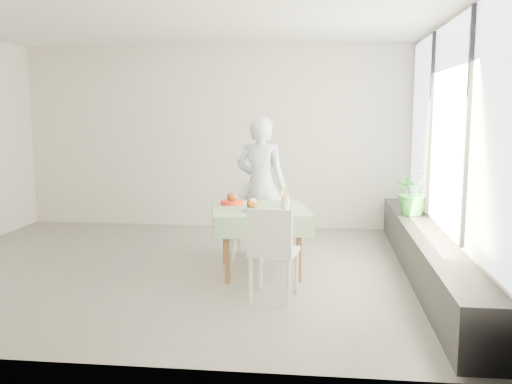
# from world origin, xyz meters

# --- Properties ---
(floor) EXTENTS (6.00, 6.00, 0.00)m
(floor) POSITION_xyz_m (0.00, 0.00, 0.00)
(floor) COLOR #605D5A
(floor) RESTS_ON ground
(ceiling) EXTENTS (6.00, 6.00, 0.00)m
(ceiling) POSITION_xyz_m (0.00, 0.00, 2.80)
(ceiling) COLOR white
(ceiling) RESTS_ON ground
(wall_back) EXTENTS (6.00, 0.02, 2.80)m
(wall_back) POSITION_xyz_m (0.00, 2.50, 1.40)
(wall_back) COLOR silver
(wall_back) RESTS_ON ground
(wall_front) EXTENTS (6.00, 0.02, 2.80)m
(wall_front) POSITION_xyz_m (0.00, -2.50, 1.40)
(wall_front) COLOR silver
(wall_front) RESTS_ON ground
(wall_right) EXTENTS (0.02, 5.00, 2.80)m
(wall_right) POSITION_xyz_m (3.00, 0.00, 1.40)
(wall_right) COLOR silver
(wall_right) RESTS_ON ground
(window_pane) EXTENTS (0.01, 4.80, 2.18)m
(window_pane) POSITION_xyz_m (2.97, 0.00, 1.65)
(window_pane) COLOR #D1E0F9
(window_pane) RESTS_ON ground
(window_ledge) EXTENTS (0.40, 4.80, 0.50)m
(window_ledge) POSITION_xyz_m (2.80, 0.00, 0.25)
(window_ledge) COLOR black
(window_ledge) RESTS_ON ground
(cafe_table) EXTENTS (1.23, 1.23, 0.74)m
(cafe_table) POSITION_xyz_m (0.97, -0.03, 0.46)
(cafe_table) COLOR brown
(cafe_table) RESTS_ON ground
(chair_far) EXTENTS (0.46, 0.46, 0.92)m
(chair_far) POSITION_xyz_m (0.79, 0.63, 0.28)
(chair_far) COLOR white
(chair_far) RESTS_ON ground
(chair_near) EXTENTS (0.49, 0.49, 0.91)m
(chair_near) POSITION_xyz_m (1.20, -0.90, 0.28)
(chair_near) COLOR white
(chair_near) RESTS_ON ground
(diner) EXTENTS (0.70, 0.52, 1.75)m
(diner) POSITION_xyz_m (0.90, 0.81, 0.88)
(diner) COLOR #91BEE8
(diner) RESTS_ON ground
(main_dish) EXTENTS (0.27, 0.27, 0.14)m
(main_dish) POSITION_xyz_m (0.93, -0.24, 0.79)
(main_dish) COLOR white
(main_dish) RESTS_ON cafe_table
(juice_cup_orange) EXTENTS (0.11, 0.11, 0.30)m
(juice_cup_orange) POSITION_xyz_m (1.25, 0.10, 0.81)
(juice_cup_orange) COLOR white
(juice_cup_orange) RESTS_ON cafe_table
(juice_cup_lemonade) EXTENTS (0.09, 0.09, 0.24)m
(juice_cup_lemonade) POSITION_xyz_m (1.26, -0.14, 0.80)
(juice_cup_lemonade) COLOR white
(juice_cup_lemonade) RESTS_ON cafe_table
(second_dish) EXTENTS (0.27, 0.27, 0.13)m
(second_dish) POSITION_xyz_m (0.63, 0.17, 0.78)
(second_dish) COLOR red
(second_dish) RESTS_ON cafe_table
(potted_plant) EXTENTS (0.70, 0.67, 0.60)m
(potted_plant) POSITION_xyz_m (2.81, 1.05, 0.80)
(potted_plant) COLOR #27772A
(potted_plant) RESTS_ON window_ledge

